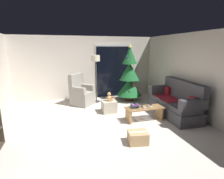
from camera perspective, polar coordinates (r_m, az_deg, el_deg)
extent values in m
plane|color=#BCB2A8|center=(4.72, -2.33, -12.32)|extent=(7.00, 7.00, 0.00)
cube|color=beige|center=(7.31, -8.29, 6.94)|extent=(5.72, 0.12, 2.50)
cube|color=beige|center=(5.72, 26.61, 3.94)|extent=(0.12, 6.00, 2.50)
cube|color=silver|center=(7.51, 0.65, 6.08)|extent=(1.60, 0.02, 2.20)
cube|color=black|center=(7.50, 0.69, 5.69)|extent=(1.50, 0.02, 2.10)
cube|color=#3D3D42|center=(5.80, 19.18, -6.29)|extent=(0.87, 1.94, 0.34)
cube|color=#3D3D42|center=(5.23, 22.75, -5.94)|extent=(0.71, 0.64, 0.14)
cube|color=#3D3D42|center=(5.72, 19.19, -4.04)|extent=(0.71, 0.64, 0.14)
cube|color=#3D3D42|center=(6.23, 16.21, -2.43)|extent=(0.71, 0.64, 0.14)
cube|color=#3D3D42|center=(5.80, 22.15, -0.26)|extent=(0.31, 1.91, 0.60)
cube|color=#3D3D42|center=(4.99, 24.80, -4.50)|extent=(0.77, 0.25, 0.28)
cube|color=#3D3D42|center=(6.40, 15.41, -0.03)|extent=(0.77, 0.25, 0.28)
cube|color=maroon|center=(5.89, 17.81, -2.65)|extent=(0.65, 0.93, 0.02)
cube|color=maroon|center=(5.21, 25.08, -3.80)|extent=(0.14, 0.33, 0.28)
cube|color=maroon|center=(6.33, 17.41, -0.30)|extent=(0.14, 0.33, 0.28)
cube|color=#9E7547|center=(4.99, 11.41, -6.45)|extent=(1.10, 0.05, 0.04)
cube|color=#9E7547|center=(5.07, 10.95, -6.14)|extent=(1.10, 0.05, 0.04)
cube|color=#9E7547|center=(5.14, 10.50, -5.83)|extent=(1.10, 0.05, 0.04)
cube|color=#9E7547|center=(5.21, 10.07, -5.54)|extent=(1.10, 0.05, 0.04)
cube|color=#9E7547|center=(5.29, 9.65, -5.25)|extent=(1.10, 0.05, 0.04)
cube|color=#9E7547|center=(5.02, 5.34, -8.55)|extent=(0.05, 0.36, 0.36)
cube|color=#9E7547|center=(5.44, 15.07, -7.21)|extent=(0.05, 0.36, 0.36)
cube|color=#ADADB2|center=(5.05, 10.46, -5.85)|extent=(0.05, 0.16, 0.02)
cube|color=black|center=(5.30, 12.04, -4.98)|extent=(0.16, 0.09, 0.02)
cube|color=silver|center=(5.19, 12.24, -5.41)|extent=(0.09, 0.16, 0.02)
cube|color=#333338|center=(5.18, 9.73, -5.30)|extent=(0.06, 0.16, 0.02)
cube|color=#285684|center=(5.05, 7.37, -5.64)|extent=(0.23, 0.19, 0.03)
cube|color=#337042|center=(5.05, 7.38, -5.29)|extent=(0.23, 0.18, 0.03)
cube|color=#6B3D7A|center=(5.03, 7.35, -4.92)|extent=(0.20, 0.21, 0.04)
cube|color=black|center=(5.04, 7.46, -4.58)|extent=(0.09, 0.15, 0.01)
cylinder|color=#4C1E19|center=(7.07, 5.45, -3.13)|extent=(0.36, 0.36, 0.10)
cylinder|color=brown|center=(7.04, 5.47, -2.27)|extent=(0.08, 0.08, 0.12)
cone|color=#195628|center=(6.95, 5.54, 0.90)|extent=(0.96, 0.96, 0.68)
cone|color=#195628|center=(6.84, 5.66, 5.93)|extent=(0.76, 0.76, 0.68)
cone|color=#195628|center=(6.79, 5.78, 11.07)|extent=(0.56, 0.56, 0.68)
sphere|color=blue|center=(6.72, 4.06, 8.86)|extent=(0.06, 0.06, 0.06)
sphere|color=red|center=(6.56, 6.89, 1.33)|extent=(0.06, 0.06, 0.06)
sphere|color=#B233A5|center=(6.62, 5.34, 9.61)|extent=(0.06, 0.06, 0.06)
sphere|color=white|center=(7.12, 4.43, 5.59)|extent=(0.06, 0.06, 0.06)
sphere|color=#1E8C33|center=(6.97, 8.67, 2.57)|extent=(0.06, 0.06, 0.06)
sphere|color=#B233A5|center=(6.90, 6.64, 11.26)|extent=(0.06, 0.06, 0.06)
sphere|color=blue|center=(6.86, 8.60, 3.08)|extent=(0.06, 0.06, 0.06)
sphere|color=gold|center=(6.77, 2.76, 3.18)|extent=(0.06, 0.06, 0.06)
sphere|color=#B233A5|center=(6.94, 9.09, 0.55)|extent=(0.06, 0.06, 0.06)
sphere|color=#B233A5|center=(6.63, 6.82, 8.25)|extent=(0.06, 0.06, 0.06)
sphere|color=blue|center=(6.66, 5.01, 10.65)|extent=(0.06, 0.06, 0.06)
cone|color=#EAD14C|center=(6.79, 5.84, 13.91)|extent=(0.14, 0.14, 0.12)
cube|color=gray|center=(6.59, -9.43, -3.53)|extent=(0.96, 0.96, 0.31)
cube|color=gray|center=(6.52, -9.51, -1.47)|extent=(0.96, 0.96, 0.18)
cube|color=gray|center=(6.59, -11.56, 2.25)|extent=(0.58, 0.61, 0.64)
cube|color=gray|center=(6.69, -8.05, 0.71)|extent=(0.52, 0.49, 0.22)
cube|color=gray|center=(6.24, -10.91, -0.29)|extent=(0.52, 0.49, 0.22)
cylinder|color=#2D2D30|center=(6.90, -5.05, -3.86)|extent=(0.28, 0.28, 0.02)
cylinder|color=#2D2D30|center=(6.71, -5.18, 2.57)|extent=(0.03, 0.03, 1.55)
cylinder|color=beige|center=(6.61, -5.34, 10.05)|extent=(0.32, 0.32, 0.22)
cube|color=#B2A893|center=(5.75, -0.97, -5.47)|extent=(0.44, 0.44, 0.38)
cylinder|color=tan|center=(5.69, -0.20, -3.30)|extent=(0.12, 0.13, 0.06)
cylinder|color=tan|center=(5.61, -0.76, -3.54)|extent=(0.12, 0.13, 0.06)
sphere|color=tan|center=(5.66, -0.98, -2.67)|extent=(0.15, 0.15, 0.15)
sphere|color=tan|center=(5.63, -0.99, -1.50)|extent=(0.11, 0.11, 0.11)
sphere|color=tan|center=(5.61, -0.57, -1.67)|extent=(0.04, 0.04, 0.04)
sphere|color=tan|center=(5.65, -0.77, -0.96)|extent=(0.04, 0.04, 0.04)
sphere|color=tan|center=(5.59, -1.21, -1.12)|extent=(0.04, 0.04, 0.04)
sphere|color=tan|center=(5.70, -0.42, -2.44)|extent=(0.06, 0.06, 0.06)
sphere|color=tan|center=(5.59, -1.22, -2.77)|extent=(0.06, 0.06, 0.06)
cylinder|color=brown|center=(6.59, 0.47, -4.47)|extent=(0.12, 0.10, 0.06)
cylinder|color=brown|center=(6.66, -0.03, -4.25)|extent=(0.12, 0.10, 0.06)
sphere|color=brown|center=(6.64, 0.65, -3.72)|extent=(0.15, 0.15, 0.15)
sphere|color=brown|center=(6.60, 0.65, -2.73)|extent=(0.11, 0.11, 0.11)
sphere|color=#A37A51|center=(6.58, 0.30, -2.88)|extent=(0.04, 0.04, 0.04)
sphere|color=brown|center=(6.56, 0.84, -2.41)|extent=(0.04, 0.04, 0.04)
sphere|color=brown|center=(6.62, 0.46, -2.27)|extent=(0.04, 0.04, 0.04)
sphere|color=brown|center=(6.57, 0.86, -3.81)|extent=(0.06, 0.06, 0.06)
sphere|color=brown|center=(6.68, 0.15, -3.52)|extent=(0.06, 0.06, 0.06)
cube|color=tan|center=(4.05, 8.34, -15.06)|extent=(0.47, 0.41, 0.26)
cube|color=beige|center=(3.99, 8.40, -13.41)|extent=(0.38, 0.12, 0.00)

